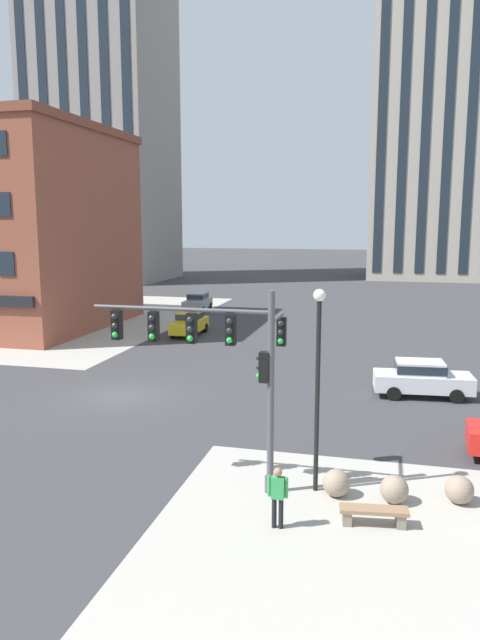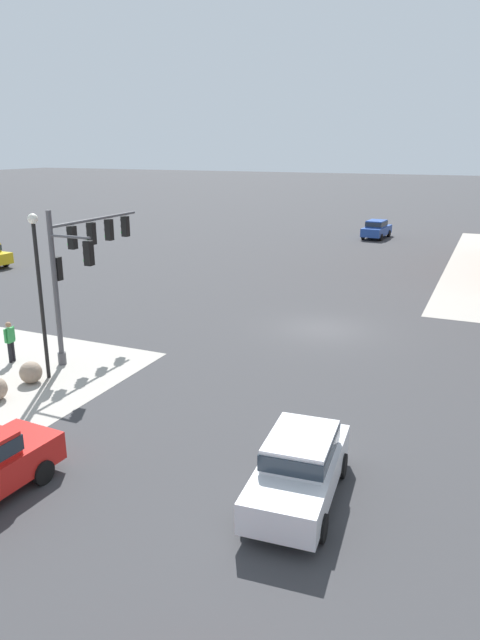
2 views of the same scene
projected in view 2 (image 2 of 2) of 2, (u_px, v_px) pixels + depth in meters
name	position (u px, v px, depth m)	size (l,w,h in m)	color
ground_plane	(323.00, 329.00, 27.43)	(320.00, 320.00, 0.00)	#38383A
traffic_signal_main	(81.00, 258.00, 22.97)	(5.67, 2.09, 6.06)	#4C4C51
bollard_sphere_curb_a	(31.00, 372.00, 21.07)	(0.81, 0.81, 0.81)	gray
pedestrian_by_lamp	(10.00, 339.00, 22.96)	(0.55, 0.22, 1.67)	black
street_lamp_corner_near	(39.00, 280.00, 20.57)	(0.36, 0.36, 6.09)	black
car_parked_curb	(300.00, 465.00, 14.00)	(4.54, 2.17, 1.68)	silver
car_main_mid	(376.00, 228.00, 54.04)	(4.54, 2.18, 1.68)	#23479E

